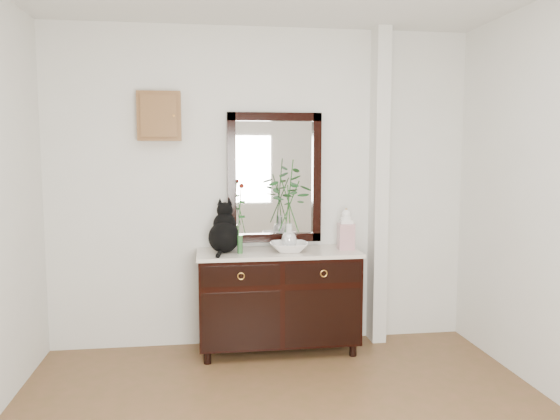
{
  "coord_description": "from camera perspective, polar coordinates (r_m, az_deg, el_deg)",
  "views": [
    {
      "loc": [
        -0.49,
        -2.64,
        1.66
      ],
      "look_at": [
        0.1,
        1.63,
        1.2
      ],
      "focal_mm": 35.0,
      "sensor_mm": 36.0,
      "label": 1
    }
  ],
  "objects": [
    {
      "name": "key_cabinet",
      "position": [
        4.61,
        -12.5,
        9.55
      ],
      "size": [
        0.35,
        0.1,
        0.4
      ],
      "primitive_type": "cube",
      "color": "brown",
      "rests_on": "wall_back"
    },
    {
      "name": "ginger_jar",
      "position": [
        4.58,
        6.91,
        -1.95
      ],
      "size": [
        0.13,
        0.13,
        0.35
      ],
      "primitive_type": null,
      "rotation": [
        0.0,
        0.0,
        -0.04
      ],
      "color": "white",
      "rests_on": "sideboard"
    },
    {
      "name": "wall_mirror",
      "position": [
        4.65,
        -0.57,
        3.38
      ],
      "size": [
        0.8,
        0.06,
        1.1
      ],
      "color": "black",
      "rests_on": "wall_back"
    },
    {
      "name": "bud_vase_rose",
      "position": [
        4.35,
        -4.23,
        -0.85
      ],
      "size": [
        0.07,
        0.07,
        0.57
      ],
      "primitive_type": null,
      "rotation": [
        0.0,
        0.0,
        0.02
      ],
      "color": "#2F6330",
      "rests_on": "sideboard"
    },
    {
      "name": "sideboard",
      "position": [
        4.57,
        -0.17,
        -8.95
      ],
      "size": [
        1.33,
        0.52,
        0.82
      ],
      "color": "black",
      "rests_on": "ground"
    },
    {
      "name": "lotus_bowl",
      "position": [
        4.46,
        0.95,
        -3.89
      ],
      "size": [
        0.33,
        0.33,
        0.08
      ],
      "primitive_type": "imported",
      "rotation": [
        0.0,
        0.0,
        -0.05
      ],
      "color": "white",
      "rests_on": "sideboard"
    },
    {
      "name": "pilaster",
      "position": [
        4.79,
        10.27,
        2.28
      ],
      "size": [
        0.12,
        0.2,
        2.7
      ],
      "primitive_type": "cube",
      "color": "silver",
      "rests_on": "ground"
    },
    {
      "name": "cat",
      "position": [
        4.44,
        -5.88,
        -1.77
      ],
      "size": [
        0.34,
        0.39,
        0.41
      ],
      "primitive_type": null,
      "rotation": [
        0.0,
        0.0,
        -0.14
      ],
      "color": "black",
      "rests_on": "sideboard"
    },
    {
      "name": "vase_branches",
      "position": [
        4.41,
        0.95,
        0.63
      ],
      "size": [
        0.38,
        0.38,
        0.74
      ],
      "primitive_type": null,
      "rotation": [
        0.0,
        0.0,
        -0.09
      ],
      "color": "silver",
      "rests_on": "lotus_bowl"
    },
    {
      "name": "wall_back",
      "position": [
        4.66,
        -1.81,
        2.27
      ],
      "size": [
        3.6,
        0.04,
        2.7
      ],
      "primitive_type": "cube",
      "color": "silver",
      "rests_on": "ground"
    }
  ]
}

